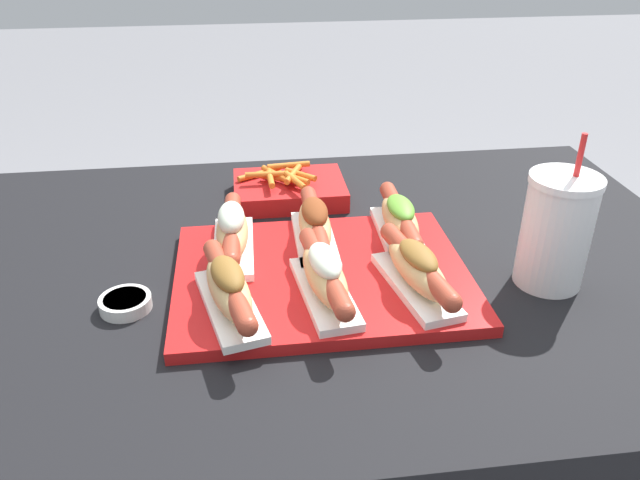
% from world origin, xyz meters
% --- Properties ---
extents(patio_table, '(1.33, 0.84, 0.69)m').
position_xyz_m(patio_table, '(0.00, 0.00, 0.35)').
color(patio_table, black).
rests_on(patio_table, ground_plane).
extents(serving_tray, '(0.43, 0.33, 0.02)m').
position_xyz_m(serving_tray, '(0.03, -0.06, 0.70)').
color(serving_tray, red).
rests_on(serving_tray, patio_table).
extents(hot_dog_0, '(0.10, 0.21, 0.07)m').
position_xyz_m(hot_dog_0, '(-0.10, -0.14, 0.74)').
color(hot_dog_0, white).
rests_on(hot_dog_0, serving_tray).
extents(hot_dog_1, '(0.08, 0.22, 0.07)m').
position_xyz_m(hot_dog_1, '(0.03, -0.13, 0.75)').
color(hot_dog_1, white).
rests_on(hot_dog_1, serving_tray).
extents(hot_dog_2, '(0.09, 0.22, 0.07)m').
position_xyz_m(hot_dog_2, '(0.16, -0.13, 0.74)').
color(hot_dog_2, white).
rests_on(hot_dog_2, serving_tray).
extents(hot_dog_3, '(0.06, 0.22, 0.08)m').
position_xyz_m(hot_dog_3, '(-0.09, 0.01, 0.75)').
color(hot_dog_3, white).
rests_on(hot_dog_3, serving_tray).
extents(hot_dog_4, '(0.06, 0.22, 0.07)m').
position_xyz_m(hot_dog_4, '(0.03, 0.02, 0.75)').
color(hot_dog_4, white).
rests_on(hot_dog_4, serving_tray).
extents(hot_dog_5, '(0.06, 0.22, 0.07)m').
position_xyz_m(hot_dog_5, '(0.17, 0.02, 0.74)').
color(hot_dog_5, white).
rests_on(hot_dog_5, serving_tray).
extents(sauce_bowl, '(0.07, 0.07, 0.02)m').
position_xyz_m(sauce_bowl, '(-0.24, -0.10, 0.70)').
color(sauce_bowl, silver).
rests_on(sauce_bowl, patio_table).
extents(drink_cup, '(0.10, 0.10, 0.23)m').
position_xyz_m(drink_cup, '(0.36, -0.11, 0.78)').
color(drink_cup, white).
rests_on(drink_cup, patio_table).
extents(fries_basket, '(0.20, 0.15, 0.06)m').
position_xyz_m(fries_basket, '(0.01, 0.23, 0.71)').
color(fries_basket, '#B21919').
rests_on(fries_basket, patio_table).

